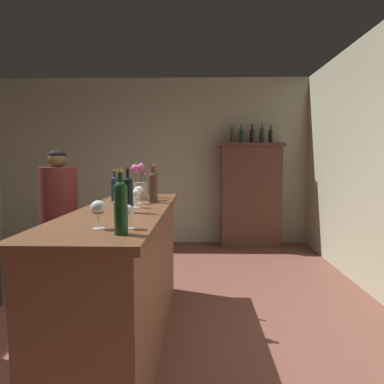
{
  "coord_description": "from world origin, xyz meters",
  "views": [
    {
      "loc": [
        0.86,
        -2.61,
        1.45
      ],
      "look_at": [
        0.79,
        0.51,
        1.17
      ],
      "focal_mm": 32.76,
      "sensor_mm": 36.0,
      "label": 1
    }
  ],
  "objects_px": {
    "bar_counter": "(125,275)",
    "patron_near_entrance": "(59,216)",
    "wine_bottle_merlot": "(154,183)",
    "display_bottle_center": "(252,135)",
    "wine_bottle_chardonnay": "(153,186)",
    "flower_arrangement": "(140,184)",
    "wine_bottle_riesling": "(128,193)",
    "display_bottle_midright": "(262,134)",
    "wine_glass_rear": "(136,194)",
    "display_cabinet": "(251,193)",
    "wine_bottle_pinot": "(121,205)",
    "display_bottle_midleft": "(241,135)",
    "wine_glass_front": "(139,190)",
    "wine_glass_mid": "(98,209)",
    "wine_glass_spare": "(128,212)",
    "display_bottle_right": "(270,135)",
    "display_bottle_left": "(232,134)",
    "cheese_plate": "(121,197)",
    "wine_bottle_malbec": "(115,188)"
  },
  "relations": [
    {
      "from": "wine_glass_front",
      "to": "display_bottle_right",
      "type": "bearing_deg",
      "value": 59.85
    },
    {
      "from": "wine_bottle_riesling",
      "to": "wine_glass_rear",
      "type": "height_order",
      "value": "wine_bottle_riesling"
    },
    {
      "from": "bar_counter",
      "to": "wine_glass_front",
      "type": "relative_size",
      "value": 15.72
    },
    {
      "from": "display_cabinet",
      "to": "patron_near_entrance",
      "type": "relative_size",
      "value": 1.11
    },
    {
      "from": "wine_glass_front",
      "to": "patron_near_entrance",
      "type": "xyz_separation_m",
      "value": [
        -1.03,
        0.79,
        -0.35
      ]
    },
    {
      "from": "wine_bottle_merlot",
      "to": "wine_glass_rear",
      "type": "bearing_deg",
      "value": -93.78
    },
    {
      "from": "display_cabinet",
      "to": "display_bottle_midright",
      "type": "bearing_deg",
      "value": 0.0
    },
    {
      "from": "wine_glass_rear",
      "to": "wine_bottle_pinot",
      "type": "bearing_deg",
      "value": -83.84
    },
    {
      "from": "display_bottle_left",
      "to": "display_cabinet",
      "type": "bearing_deg",
      "value": 0.0
    },
    {
      "from": "wine_glass_front",
      "to": "wine_bottle_chardonnay",
      "type": "bearing_deg",
      "value": 38.6
    },
    {
      "from": "display_cabinet",
      "to": "wine_bottle_malbec",
      "type": "height_order",
      "value": "display_cabinet"
    },
    {
      "from": "wine_glass_mid",
      "to": "wine_bottle_merlot",
      "type": "bearing_deg",
      "value": 86.55
    },
    {
      "from": "wine_bottle_merlot",
      "to": "display_bottle_midright",
      "type": "height_order",
      "value": "display_bottle_midright"
    },
    {
      "from": "bar_counter",
      "to": "patron_near_entrance",
      "type": "xyz_separation_m",
      "value": [
        -0.96,
        1.09,
        0.3
      ]
    },
    {
      "from": "bar_counter",
      "to": "display_bottle_right",
      "type": "bearing_deg",
      "value": 61.21
    },
    {
      "from": "display_cabinet",
      "to": "wine_glass_rear",
      "type": "distance_m",
      "value": 3.44
    },
    {
      "from": "display_bottle_midright",
      "to": "patron_near_entrance",
      "type": "bearing_deg",
      "value": -140.6
    },
    {
      "from": "display_bottle_right",
      "to": "flower_arrangement",
      "type": "bearing_deg",
      "value": -123.65
    },
    {
      "from": "display_bottle_left",
      "to": "display_bottle_midleft",
      "type": "bearing_deg",
      "value": 0.0
    },
    {
      "from": "display_bottle_right",
      "to": "display_bottle_center",
      "type": "bearing_deg",
      "value": -180.0
    },
    {
      "from": "wine_bottle_riesling",
      "to": "display_bottle_center",
      "type": "distance_m",
      "value": 3.73
    },
    {
      "from": "flower_arrangement",
      "to": "wine_glass_spare",
      "type": "bearing_deg",
      "value": -82.86
    },
    {
      "from": "wine_bottle_pinot",
      "to": "display_bottle_center",
      "type": "bearing_deg",
      "value": 73.18
    },
    {
      "from": "flower_arrangement",
      "to": "patron_near_entrance",
      "type": "height_order",
      "value": "patron_near_entrance"
    },
    {
      "from": "wine_glass_mid",
      "to": "wine_glass_spare",
      "type": "bearing_deg",
      "value": 1.73
    },
    {
      "from": "wine_bottle_merlot",
      "to": "flower_arrangement",
      "type": "height_order",
      "value": "flower_arrangement"
    },
    {
      "from": "wine_bottle_pinot",
      "to": "display_bottle_midleft",
      "type": "height_order",
      "value": "display_bottle_midleft"
    },
    {
      "from": "wine_bottle_chardonnay",
      "to": "flower_arrangement",
      "type": "bearing_deg",
      "value": 125.42
    },
    {
      "from": "bar_counter",
      "to": "display_bottle_midleft",
      "type": "relative_size",
      "value": 7.47
    },
    {
      "from": "wine_bottle_pinot",
      "to": "wine_bottle_chardonnay",
      "type": "bearing_deg",
      "value": 90.72
    },
    {
      "from": "display_bottle_midright",
      "to": "cheese_plate",
      "type": "bearing_deg",
      "value": -127.0
    },
    {
      "from": "display_cabinet",
      "to": "cheese_plate",
      "type": "relative_size",
      "value": 8.93
    },
    {
      "from": "wine_glass_spare",
      "to": "flower_arrangement",
      "type": "bearing_deg",
      "value": 97.14
    },
    {
      "from": "wine_bottle_riesling",
      "to": "cheese_plate",
      "type": "xyz_separation_m",
      "value": [
        -0.28,
        1.01,
        -0.14
      ]
    },
    {
      "from": "display_cabinet",
      "to": "wine_bottle_pinot",
      "type": "bearing_deg",
      "value": -106.74
    },
    {
      "from": "cheese_plate",
      "to": "display_bottle_midright",
      "type": "height_order",
      "value": "display_bottle_midright"
    },
    {
      "from": "display_cabinet",
      "to": "wine_glass_spare",
      "type": "relative_size",
      "value": 13.0
    },
    {
      "from": "display_bottle_left",
      "to": "display_bottle_right",
      "type": "distance_m",
      "value": 0.64
    },
    {
      "from": "wine_bottle_chardonnay",
      "to": "wine_glass_rear",
      "type": "relative_size",
      "value": 2.16
    },
    {
      "from": "display_bottle_midright",
      "to": "display_bottle_right",
      "type": "relative_size",
      "value": 1.09
    },
    {
      "from": "display_bottle_midleft",
      "to": "display_bottle_left",
      "type": "bearing_deg",
      "value": -180.0
    },
    {
      "from": "wine_glass_front",
      "to": "patron_near_entrance",
      "type": "distance_m",
      "value": 1.34
    },
    {
      "from": "wine_glass_rear",
      "to": "display_bottle_right",
      "type": "xyz_separation_m",
      "value": [
        1.67,
        3.15,
        0.68
      ]
    },
    {
      "from": "wine_glass_mid",
      "to": "display_bottle_center",
      "type": "height_order",
      "value": "display_bottle_center"
    },
    {
      "from": "wine_glass_spare",
      "to": "flower_arrangement",
      "type": "height_order",
      "value": "flower_arrangement"
    },
    {
      "from": "wine_glass_rear",
      "to": "display_bottle_midright",
      "type": "xyz_separation_m",
      "value": [
        1.52,
        3.15,
        0.7
      ]
    },
    {
      "from": "wine_bottle_merlot",
      "to": "display_bottle_center",
      "type": "relative_size",
      "value": 1.08
    },
    {
      "from": "display_cabinet",
      "to": "wine_bottle_chardonnay",
      "type": "distance_m",
      "value": 3.1
    },
    {
      "from": "wine_bottle_riesling",
      "to": "wine_glass_mid",
      "type": "xyz_separation_m",
      "value": [
        -0.04,
        -0.59,
        -0.03
      ]
    },
    {
      "from": "display_cabinet",
      "to": "display_bottle_right",
      "type": "distance_m",
      "value": 1.01
    }
  ]
}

